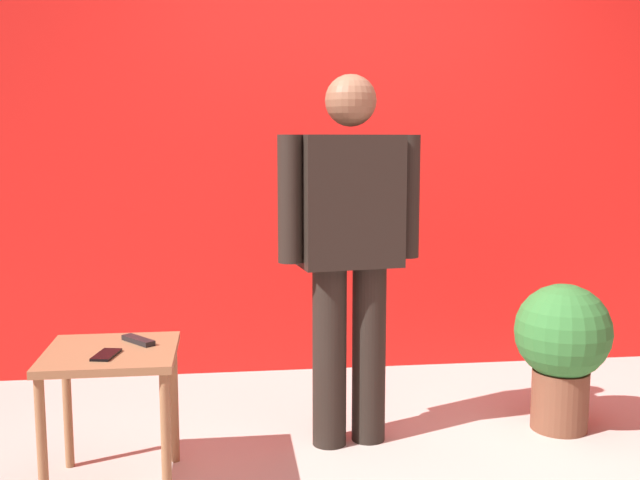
{
  "coord_description": "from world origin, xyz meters",
  "views": [
    {
      "loc": [
        -0.74,
        -2.6,
        1.35
      ],
      "look_at": [
        -0.34,
        0.55,
        0.91
      ],
      "focal_mm": 41.88,
      "sensor_mm": 36.0,
      "label": 1
    }
  ],
  "objects_px": {
    "side_table": "(112,373)",
    "potted_plant": "(562,344)",
    "cell_phone": "(106,355)",
    "tv_remote": "(138,340)",
    "standing_person": "(350,242)"
  },
  "relations": [
    {
      "from": "side_table",
      "to": "potted_plant",
      "type": "height_order",
      "value": "potted_plant"
    },
    {
      "from": "cell_phone",
      "to": "standing_person",
      "type": "bearing_deg",
      "value": 35.17
    },
    {
      "from": "side_table",
      "to": "tv_remote",
      "type": "bearing_deg",
      "value": 42.64
    },
    {
      "from": "standing_person",
      "to": "cell_phone",
      "type": "xyz_separation_m",
      "value": [
        -0.98,
        -0.41,
        -0.35
      ]
    },
    {
      "from": "side_table",
      "to": "tv_remote",
      "type": "relative_size",
      "value": 3.25
    },
    {
      "from": "tv_remote",
      "to": "potted_plant",
      "type": "relative_size",
      "value": 0.25
    },
    {
      "from": "cell_phone",
      "to": "tv_remote",
      "type": "bearing_deg",
      "value": 72.74
    },
    {
      "from": "side_table",
      "to": "potted_plant",
      "type": "distance_m",
      "value": 2.0
    },
    {
      "from": "side_table",
      "to": "cell_phone",
      "type": "relative_size",
      "value": 3.84
    },
    {
      "from": "tv_remote",
      "to": "cell_phone",
      "type": "bearing_deg",
      "value": -159.33
    },
    {
      "from": "tv_remote",
      "to": "standing_person",
      "type": "bearing_deg",
      "value": -24.41
    },
    {
      "from": "potted_plant",
      "to": "tv_remote",
      "type": "bearing_deg",
      "value": -171.98
    },
    {
      "from": "cell_phone",
      "to": "tv_remote",
      "type": "height_order",
      "value": "tv_remote"
    },
    {
      "from": "cell_phone",
      "to": "tv_remote",
      "type": "relative_size",
      "value": 0.85
    },
    {
      "from": "side_table",
      "to": "cell_phone",
      "type": "height_order",
      "value": "cell_phone"
    }
  ]
}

